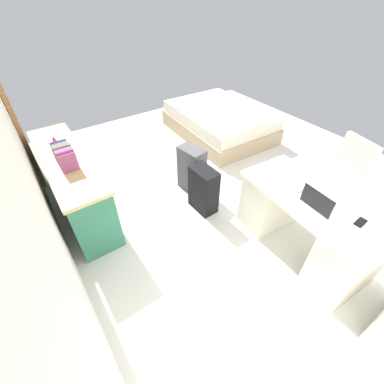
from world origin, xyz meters
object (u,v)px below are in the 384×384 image
(bed, at_px, (220,122))
(suitcase_black, at_px, (203,190))
(suitcase_spare_grey, at_px, (192,170))
(computer_mouse, at_px, (299,189))
(cell_phone_near_laptop, at_px, (360,222))
(credenza, at_px, (74,185))
(office_chair, at_px, (338,179))
(figurine_small, at_px, (54,140))
(desk, at_px, (305,225))
(laptop, at_px, (319,204))

(bed, relative_size, suitcase_black, 3.22)
(suitcase_spare_grey, bearing_deg, computer_mouse, -174.76)
(cell_phone_near_laptop, bearing_deg, credenza, 34.19)
(office_chair, relative_size, credenza, 0.52)
(credenza, relative_size, figurine_small, 16.36)
(suitcase_black, height_order, cell_phone_near_laptop, cell_phone_near_laptop)
(figurine_small, bearing_deg, desk, -143.34)
(suitcase_black, xyz_separation_m, laptop, (-1.20, -0.38, 0.48))
(desk, height_order, figurine_small, figurine_small)
(suitcase_black, xyz_separation_m, figurine_small, (1.24, 1.30, 0.55))
(bed, relative_size, figurine_small, 17.79)
(cell_phone_near_laptop, bearing_deg, bed, -20.58)
(suitcase_black, bearing_deg, bed, -46.60)
(suitcase_black, relative_size, suitcase_spare_grey, 0.93)
(office_chair, xyz_separation_m, computer_mouse, (-0.05, 0.96, 0.33))
(suitcase_spare_grey, bearing_deg, laptop, -179.00)
(suitcase_black, height_order, computer_mouse, computer_mouse)
(suitcase_black, relative_size, figurine_small, 5.52)
(laptop, bearing_deg, bed, -22.34)
(cell_phone_near_laptop, bearing_deg, suitcase_black, 15.99)
(laptop, distance_m, computer_mouse, 0.27)
(desk, bearing_deg, laptop, 136.90)
(credenza, distance_m, laptop, 2.72)
(suitcase_spare_grey, bearing_deg, figurine_small, 51.07)
(office_chair, relative_size, suitcase_black, 1.55)
(credenza, bearing_deg, office_chair, -123.55)
(credenza, bearing_deg, laptop, -141.22)
(desk, height_order, credenza, credenza)
(cell_phone_near_laptop, relative_size, figurine_small, 1.24)
(computer_mouse, bearing_deg, desk, -171.14)
(desk, xyz_separation_m, bed, (2.59, -1.02, -0.14))
(credenza, height_order, suitcase_black, credenza)
(bed, height_order, suitcase_spare_grey, suitcase_spare_grey)
(bed, bearing_deg, credenza, 101.63)
(suitcase_spare_grey, distance_m, cell_phone_near_laptop, 2.03)
(credenza, bearing_deg, desk, -138.89)
(computer_mouse, xyz_separation_m, figurine_small, (2.19, 1.75, 0.10))
(suitcase_black, bearing_deg, figurine_small, 45.01)
(bed, bearing_deg, office_chair, 178.07)
(figurine_small, bearing_deg, office_chair, -128.39)
(figurine_small, bearing_deg, bed, -85.43)
(suitcase_spare_grey, bearing_deg, desk, -175.82)
(office_chair, distance_m, computer_mouse, 1.01)
(office_chair, bearing_deg, cell_phone_near_laptop, 125.44)
(computer_mouse, bearing_deg, suitcase_spare_grey, 18.42)
(laptop, relative_size, computer_mouse, 3.27)
(suitcase_black, distance_m, laptop, 1.35)
(suitcase_black, relative_size, computer_mouse, 6.07)
(figurine_small, bearing_deg, suitcase_black, -133.66)
(desk, relative_size, suitcase_black, 2.45)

